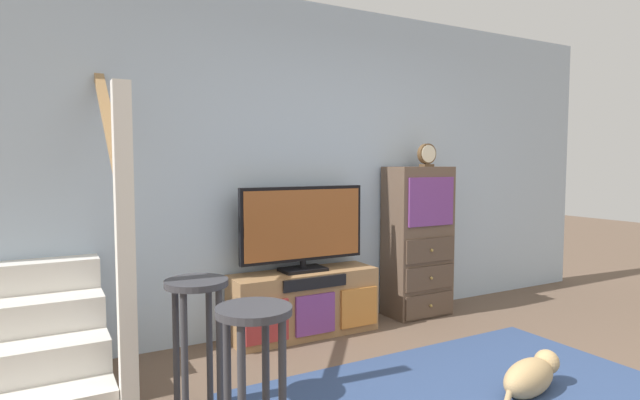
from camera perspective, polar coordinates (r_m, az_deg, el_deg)
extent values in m
cube|color=#A8BCD1|center=(4.40, 0.12, 3.75)|extent=(6.40, 0.12, 2.70)
cube|color=#997047|center=(4.18, -1.79, -11.42)|extent=(1.20, 0.36, 0.52)
cube|color=maroon|center=(3.86, -5.89, -13.40)|extent=(0.34, 0.02, 0.31)
cube|color=#70387F|center=(4.03, -0.52, -12.64)|extent=(0.34, 0.02, 0.31)
cube|color=#BC7533|center=(4.23, 4.37, -11.84)|extent=(0.34, 0.02, 0.31)
cube|color=black|center=(3.96, -0.52, -9.25)|extent=(0.54, 0.02, 0.09)
cube|color=black|center=(4.13, -1.93, -7.74)|extent=(0.36, 0.22, 0.02)
cylinder|color=black|center=(4.12, -1.93, -7.17)|extent=(0.05, 0.05, 0.06)
cube|color=black|center=(4.07, -1.94, -2.65)|extent=(1.06, 0.05, 0.59)
cube|color=brown|center=(4.05, -1.75, -2.70)|extent=(1.01, 0.01, 0.54)
cube|color=brown|center=(4.73, 10.81, -4.51)|extent=(0.58, 0.34, 1.35)
cube|color=#4E3C2F|center=(4.71, 12.14, -11.41)|extent=(0.53, 0.02, 0.21)
sphere|color=olive|center=(4.70, 12.29, -11.46)|extent=(0.03, 0.03, 0.03)
cube|color=#4E3C2F|center=(4.65, 12.19, -8.48)|extent=(0.53, 0.02, 0.21)
sphere|color=olive|center=(4.64, 12.33, -8.52)|extent=(0.03, 0.03, 0.03)
cube|color=#4E3C2F|center=(4.61, 12.23, -5.48)|extent=(0.53, 0.02, 0.21)
sphere|color=olive|center=(4.59, 12.38, -5.51)|extent=(0.03, 0.03, 0.03)
cube|color=#70387F|center=(4.55, 12.32, -0.18)|extent=(0.49, 0.02, 0.42)
cube|color=#4C3823|center=(4.71, 11.81, 3.81)|extent=(0.11, 0.08, 0.02)
cylinder|color=brown|center=(4.71, 11.83, 5.07)|extent=(0.18, 0.04, 0.18)
cylinder|color=beige|center=(4.69, 12.04, 5.07)|extent=(0.16, 0.01, 0.16)
cube|color=silver|center=(3.40, -30.29, -16.97)|extent=(0.90, 0.26, 0.38)
cube|color=silver|center=(3.61, -30.25, -14.11)|extent=(0.90, 0.26, 0.57)
cube|color=silver|center=(3.83, -30.21, -11.57)|extent=(0.90, 0.26, 0.76)
cube|color=silver|center=(4.06, -30.18, -9.31)|extent=(0.90, 0.26, 0.95)
cube|color=silver|center=(2.85, -20.88, -5.84)|extent=(0.09, 0.09, 1.80)
cube|color=#9E7547|center=(3.47, -22.75, 9.10)|extent=(0.06, 1.33, 0.99)
cylinder|color=#333338|center=(2.40, -4.21, -21.12)|extent=(0.04, 0.04, 0.72)
cylinder|color=#333338|center=(2.49, -10.28, -20.14)|extent=(0.04, 0.04, 0.72)
cylinder|color=#333338|center=(2.55, -6.06, -19.49)|extent=(0.04, 0.04, 0.72)
cylinder|color=#333338|center=(2.31, -7.40, -12.15)|extent=(0.34, 0.34, 0.03)
cylinder|color=#333338|center=(2.86, -14.87, -16.92)|extent=(0.04, 0.04, 0.72)
cylinder|color=#333338|center=(2.91, -11.13, -16.50)|extent=(0.04, 0.04, 0.72)
cylinder|color=#333338|center=(3.03, -15.76, -15.70)|extent=(0.04, 0.04, 0.72)
cylinder|color=#333338|center=(3.07, -12.24, -15.34)|extent=(0.04, 0.04, 0.72)
cylinder|color=#333338|center=(2.86, -13.63, -8.98)|extent=(0.34, 0.34, 0.03)
ellipsoid|color=tan|center=(3.43, 22.27, -17.89)|extent=(0.47, 0.27, 0.22)
sphere|color=tan|center=(3.59, 23.97, -16.18)|extent=(0.15, 0.15, 0.15)
cylinder|color=tan|center=(3.28, 20.37, -19.56)|extent=(0.10, 0.05, 0.16)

